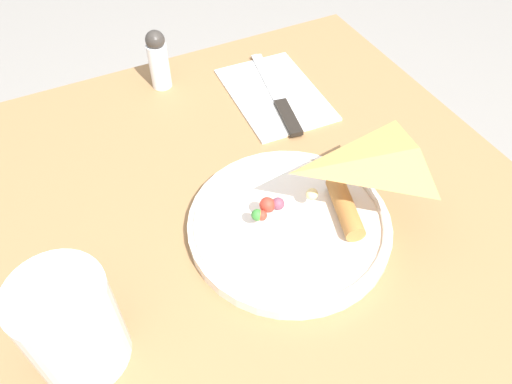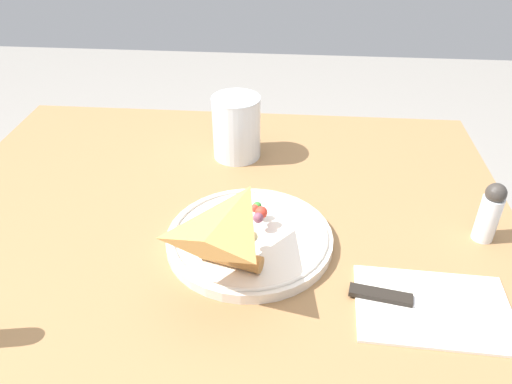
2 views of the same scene
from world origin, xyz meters
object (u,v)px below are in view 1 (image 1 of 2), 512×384
Objects in this scene: dining_table at (266,332)px; napkin_folded at (275,94)px; milk_glass at (73,329)px; butter_knife at (277,96)px; pepper_shaker at (158,59)px; plate_pizza at (290,222)px.

dining_table is 4.73× the size of napkin_folded.
butter_knife is at bearing -52.41° from milk_glass.
dining_table is 0.27m from milk_glass.
napkin_folded is 2.07× the size of pepper_shaker.
dining_table is 0.16m from plate_pizza.
plate_pizza is 1.22× the size of napkin_folded.
milk_glass is at bearing 151.27° from pepper_shaker.
pepper_shaker is at bearing 55.69° from napkin_folded.
milk_glass is (-0.05, 0.26, 0.04)m from plate_pizza.
butter_knife reaches higher than napkin_folded.
pepper_shaker reaches higher than butter_knife.
butter_knife is at bearing 169.74° from napkin_folded.
pepper_shaker reaches higher than dining_table.
dining_table is at bearing -92.13° from milk_glass.
milk_glass reaches higher than pepper_shaker.
milk_glass is at bearing 100.52° from plate_pizza.
pepper_shaker is at bearing -2.22° from dining_table.
milk_glass is 0.47m from butter_knife.
butter_knife is (-0.01, 0.00, 0.00)m from napkin_folded.
napkin_folded is (0.25, -0.11, -0.01)m from plate_pizza.
pepper_shaker is (0.40, -0.22, -0.00)m from milk_glass.
dining_table is 0.44m from pepper_shaker.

